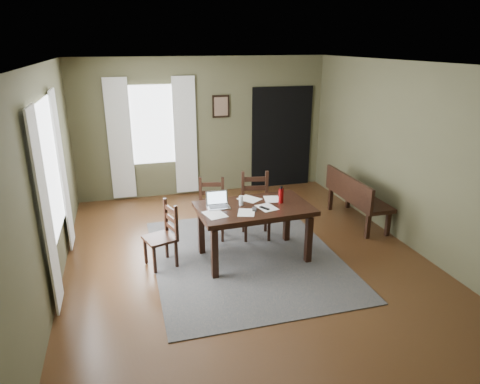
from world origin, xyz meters
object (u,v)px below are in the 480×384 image
object	(u,v)px
bench	(355,195)
chair_back_left	(212,209)
chair_end	(163,236)
chair_back_right	(256,206)
water_bottle	(281,195)
dining_table	(254,213)
laptop	(218,203)

from	to	relation	value
bench	chair_back_left	bearing A→B (deg)	88.14
chair_end	chair_back_right	size ratio (longest dim) A/B	0.88
chair_end	water_bottle	xyz separation A→B (m)	(1.67, -0.10, 0.46)
dining_table	bench	world-z (taller)	bench
chair_back_right	water_bottle	size ratio (longest dim) A/B	4.14
water_bottle	bench	bearing A→B (deg)	24.68
chair_end	water_bottle	distance (m)	1.73
chair_back_left	chair_end	bearing A→B (deg)	-125.25
dining_table	chair_back_right	world-z (taller)	chair_back_right
chair_back_right	laptop	xyz separation A→B (m)	(-0.74, -0.58, 0.35)
chair_back_left	water_bottle	bearing A→B (deg)	-31.27
chair_back_left	chair_back_right	distance (m)	0.69
chair_back_left	bench	distance (m)	2.46
chair_back_right	water_bottle	xyz separation A→B (m)	(0.15, -0.68, 0.41)
chair_end	laptop	bearing A→B (deg)	71.85
bench	water_bottle	bearing A→B (deg)	114.68
chair_back_left	chair_back_right	size ratio (longest dim) A/B	0.92
chair_end	laptop	size ratio (longest dim) A/B	2.90
bench	water_bottle	size ratio (longest dim) A/B	6.06
chair_back_right	chair_end	bearing A→B (deg)	-148.57
bench	water_bottle	distance (m)	1.84
chair_end	chair_back_left	bearing A→B (deg)	113.06
chair_end	laptop	xyz separation A→B (m)	(0.77, -0.00, 0.40)
laptop	dining_table	bearing A→B (deg)	-13.02
laptop	water_bottle	xyz separation A→B (m)	(0.89, -0.10, 0.06)
water_bottle	chair_back_right	bearing A→B (deg)	102.81
chair_end	bench	xyz separation A→B (m)	(3.30, 0.65, 0.06)
dining_table	laptop	xyz separation A→B (m)	(-0.49, 0.13, 0.15)
chair_back_left	water_bottle	distance (m)	1.26
chair_end	chair_back_left	xyz separation A→B (m)	(0.84, 0.73, 0.02)
chair_end	bench	size ratio (longest dim) A/B	0.60
chair_back_right	bench	bearing A→B (deg)	12.69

